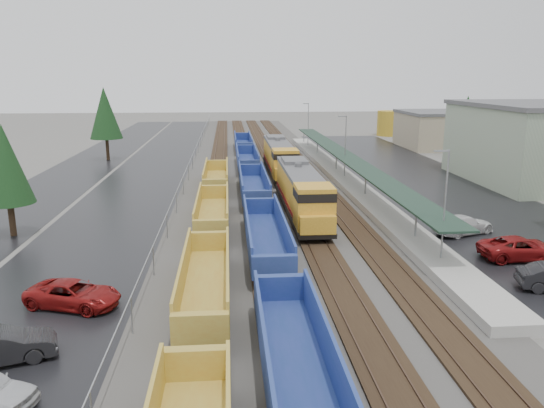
{
  "coord_description": "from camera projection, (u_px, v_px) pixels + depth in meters",
  "views": [
    {
      "loc": [
        -4.59,
        -12.62,
        12.55
      ],
      "look_at": [
        -0.96,
        30.87,
        2.0
      ],
      "focal_mm": 35.0,
      "sensor_mm": 36.0,
      "label": 1
    }
  ],
  "objects": [
    {
      "name": "ballast_strip",
      "position": [
        262.0,
        169.0,
        73.65
      ],
      "size": [
        20.0,
        160.0,
        0.08
      ],
      "primitive_type": "cube",
      "color": "#302D2B",
      "rests_on": "ground"
    },
    {
      "name": "trackbed",
      "position": [
        261.0,
        168.0,
        73.62
      ],
      "size": [
        14.6,
        160.0,
        0.22
      ],
      "color": "black",
      "rests_on": "ground"
    },
    {
      "name": "west_parking_lot",
      "position": [
        152.0,
        170.0,
        72.45
      ],
      "size": [
        10.0,
        160.0,
        0.02
      ],
      "primitive_type": "cube",
      "color": "black",
      "rests_on": "ground"
    },
    {
      "name": "west_road",
      "position": [
        77.0,
        171.0,
        71.64
      ],
      "size": [
        9.0,
        160.0,
        0.02
      ],
      "primitive_type": "cube",
      "color": "black",
      "rests_on": "ground"
    },
    {
      "name": "east_commuter_lot",
      "position": [
        420.0,
        180.0,
        65.51
      ],
      "size": [
        16.0,
        100.0,
        0.02
      ],
      "primitive_type": "cube",
      "color": "black",
      "rests_on": "ground"
    },
    {
      "name": "station_platform",
      "position": [
        344.0,
        176.0,
        64.58
      ],
      "size": [
        3.0,
        80.0,
        8.0
      ],
      "color": "#9E9B93",
      "rests_on": "ground"
    },
    {
      "name": "chainlink_fence",
      "position": [
        192.0,
        160.0,
        71.0
      ],
      "size": [
        0.08,
        160.04,
        2.02
      ],
      "color": "gray",
      "rests_on": "ground"
    },
    {
      "name": "distant_hills",
      "position": [
        345.0,
        107.0,
        223.24
      ],
      "size": [
        301.0,
        140.0,
        25.2
      ],
      "color": "#485945",
      "rests_on": "ground"
    },
    {
      "name": "tree_west_near",
      "position": [
        5.0,
        164.0,
        41.46
      ],
      "size": [
        3.96,
        3.96,
        9.0
      ],
      "color": "#332316",
      "rests_on": "ground"
    },
    {
      "name": "tree_west_far",
      "position": [
        105.0,
        113.0,
        79.81
      ],
      "size": [
        4.84,
        4.84,
        11.0
      ],
      "color": "#332316",
      "rests_on": "ground"
    },
    {
      "name": "tree_east",
      "position": [
        466.0,
        122.0,
        72.46
      ],
      "size": [
        4.4,
        4.4,
        10.0
      ],
      "color": "#332316",
      "rests_on": "ground"
    },
    {
      "name": "locomotive_lead",
      "position": [
        302.0,
        192.0,
        47.99
      ],
      "size": [
        2.96,
        19.52,
        4.42
      ],
      "color": "black",
      "rests_on": "ground"
    },
    {
      "name": "locomotive_trail",
      "position": [
        279.0,
        157.0,
        68.33
      ],
      "size": [
        2.96,
        19.52,
        4.42
      ],
      "color": "black",
      "rests_on": "ground"
    },
    {
      "name": "well_string_yellow",
      "position": [
        206.0,
        282.0,
        30.02
      ],
      "size": [
        2.67,
        77.04,
        2.37
      ],
      "color": "#B38931",
      "rests_on": "ground"
    },
    {
      "name": "well_string_blue",
      "position": [
        258.0,
        206.0,
        47.35
      ],
      "size": [
        2.76,
        106.75,
        2.45
      ],
      "color": "navy",
      "rests_on": "ground"
    },
    {
      "name": "storage_tank",
      "position": [
        389.0,
        123.0,
        114.34
      ],
      "size": [
        5.3,
        5.3,
        5.3
      ],
      "primitive_type": "cylinder",
      "color": "#B69124",
      "rests_on": "ground"
    },
    {
      "name": "parked_car_west_c",
      "position": [
        73.0,
        294.0,
        29.45
      ],
      "size": [
        3.95,
        5.76,
        1.46
      ],
      "primitive_type": "imported",
      "rotation": [
        0.0,
        0.0,
        1.25
      ],
      "color": "maroon",
      "rests_on": "ground"
    },
    {
      "name": "parked_car_east_b",
      "position": [
        521.0,
        248.0,
        37.15
      ],
      "size": [
        2.7,
        5.74,
        1.59
      ],
      "primitive_type": "imported",
      "rotation": [
        0.0,
        0.0,
        1.58
      ],
      "color": "maroon",
      "rests_on": "ground"
    },
    {
      "name": "parked_car_east_c",
      "position": [
        463.0,
        225.0,
        43.11
      ],
      "size": [
        3.98,
        5.78,
        1.55
      ],
      "primitive_type": "imported",
      "rotation": [
        0.0,
        0.0,
        1.94
      ],
      "color": "silver",
      "rests_on": "ground"
    }
  ]
}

